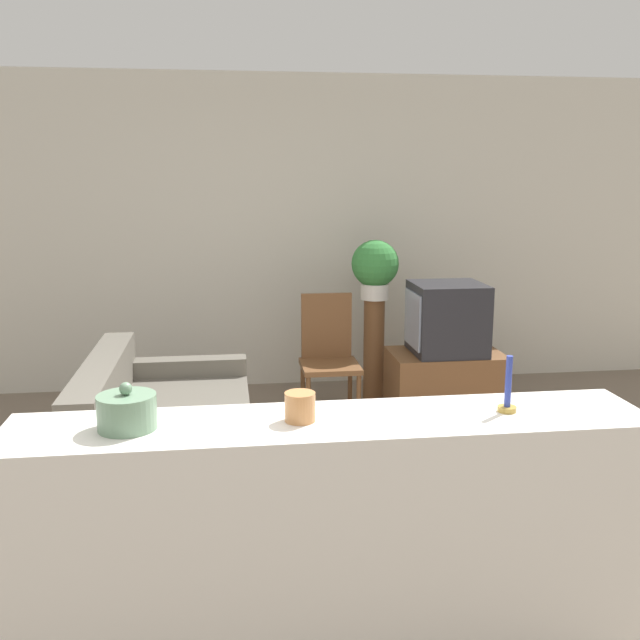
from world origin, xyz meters
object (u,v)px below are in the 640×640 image
Objects in this scene: television at (447,318)px; potted_plant at (375,267)px; wooden_chair at (328,352)px; couch at (164,437)px; decorative_bowl at (127,411)px.

potted_plant is at bearing 136.50° from television.
wooden_chair is 1.98× the size of potted_plant.
wooden_chair reaches higher than couch.
potted_plant is at bearing 64.03° from decorative_bowl.
decorative_bowl is at bearing -88.42° from couch.
television is (2.07, 0.92, 0.50)m from couch.
wooden_chair is at bearing 171.18° from television.
television is 0.94m from wooden_chair.
couch is 1.98m from decorative_bowl.
wooden_chair is at bearing 41.95° from couch.
television is 3.41m from decorative_bowl.
television reaches higher than wooden_chair.
wooden_chair is at bearing 68.60° from decorative_bowl.
potted_plant reaches higher than wooden_chair.
decorative_bowl is at bearing -111.40° from wooden_chair.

